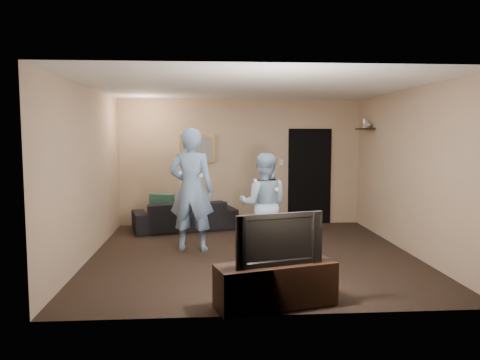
{
  "coord_description": "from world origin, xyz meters",
  "views": [
    {
      "loc": [
        -0.71,
        -7.2,
        1.89
      ],
      "look_at": [
        -0.17,
        0.3,
        1.15
      ],
      "focal_mm": 35.0,
      "sensor_mm": 36.0,
      "label": 1
    }
  ],
  "objects": [
    {
      "name": "shelf_vase",
      "position": [
        2.39,
        1.7,
        2.08
      ],
      "size": [
        0.15,
        0.15,
        0.15
      ],
      "primitive_type": "imported",
      "rotation": [
        0.0,
        0.0,
        0.06
      ],
      "color": "#A5A5AA",
      "rests_on": "wall_shelf"
    },
    {
      "name": "light_switch",
      "position": [
        0.85,
        2.48,
        1.3
      ],
      "size": [
        0.08,
        0.02,
        0.12
      ],
      "primitive_type": "cube",
      "color": "silver",
      "rests_on": "wall_back"
    },
    {
      "name": "sofa",
      "position": [
        -1.15,
        1.97,
        0.29
      ],
      "size": [
        2.13,
        1.25,
        0.58
      ],
      "primitive_type": "imported",
      "rotation": [
        0.0,
        0.0,
        3.39
      ],
      "color": "black",
      "rests_on": "ground"
    },
    {
      "name": "television",
      "position": [
        0.04,
        -2.26,
        0.77
      ],
      "size": [
        0.99,
        0.39,
        0.57
      ],
      "primitive_type": "imported",
      "rotation": [
        0.0,
        0.0,
        0.27
      ],
      "color": "black",
      "rests_on": "tv_console"
    },
    {
      "name": "painting_canvas",
      "position": [
        -0.9,
        2.45,
        1.6
      ],
      "size": [
        0.62,
        0.01,
        0.47
      ],
      "primitive_type": "cube",
      "color": "slate",
      "rests_on": "painting_frame"
    },
    {
      "name": "ceiling",
      "position": [
        0.0,
        0.0,
        2.6
      ],
      "size": [
        5.0,
        5.0,
        0.04
      ],
      "primitive_type": "cube",
      "color": "silver",
      "rests_on": "wall_back"
    },
    {
      "name": "doorway",
      "position": [
        1.45,
        2.47,
        1.0
      ],
      "size": [
        0.9,
        0.06,
        2.0
      ],
      "primitive_type": "cube",
      "color": "black",
      "rests_on": "ground"
    },
    {
      "name": "shelf_figurine",
      "position": [
        2.39,
        1.85,
        2.09
      ],
      "size": [
        0.06,
        0.06,
        0.18
      ],
      "primitive_type": "cylinder",
      "color": "silver",
      "rests_on": "wall_shelf"
    },
    {
      "name": "painting_frame",
      "position": [
        -0.9,
        2.48,
        1.6
      ],
      "size": [
        0.72,
        0.05,
        0.57
      ],
      "primitive_type": "cube",
      "color": "olive",
      "rests_on": "wall_back"
    },
    {
      "name": "tv_console",
      "position": [
        0.04,
        -2.26,
        0.25
      ],
      "size": [
        1.39,
        0.77,
        0.47
      ],
      "primitive_type": "cube",
      "rotation": [
        0.0,
        0.0,
        0.27
      ],
      "color": "black",
      "rests_on": "ground"
    },
    {
      "name": "wall_right",
      "position": [
        2.5,
        0.0,
        1.3
      ],
      "size": [
        0.04,
        5.0,
        2.6
      ],
      "primitive_type": "cube",
      "color": "tan",
      "rests_on": "ground"
    },
    {
      "name": "throw_pillow",
      "position": [
        -1.59,
        1.97,
        0.48
      ],
      "size": [
        0.5,
        0.3,
        0.48
      ],
      "primitive_type": "cube",
      "rotation": [
        0.0,
        0.0,
        -0.33
      ],
      "color": "#194C40",
      "rests_on": "sofa"
    },
    {
      "name": "wall_back",
      "position": [
        0.0,
        2.5,
        1.3
      ],
      "size": [
        5.0,
        0.04,
        2.6
      ],
      "primitive_type": "cube",
      "color": "tan",
      "rests_on": "ground"
    },
    {
      "name": "wall_left",
      "position": [
        -2.5,
        0.0,
        1.3
      ],
      "size": [
        0.04,
        5.0,
        2.6
      ],
      "primitive_type": "cube",
      "color": "tan",
      "rests_on": "ground"
    },
    {
      "name": "wall_front",
      "position": [
        0.0,
        -2.5,
        1.3
      ],
      "size": [
        5.0,
        0.04,
        2.6
      ],
      "primitive_type": "cube",
      "color": "tan",
      "rests_on": "ground"
    },
    {
      "name": "wii_player_right",
      "position": [
        0.17,
        -0.06,
        0.8
      ],
      "size": [
        0.88,
        0.75,
        1.6
      ],
      "color": "#93B8D6",
      "rests_on": "ground"
    },
    {
      "name": "wall_shelf",
      "position": [
        2.39,
        1.8,
        1.99
      ],
      "size": [
        0.2,
        0.6,
        0.03
      ],
      "primitive_type": "cube",
      "color": "black",
      "rests_on": "wall_right"
    },
    {
      "name": "ground",
      "position": [
        0.0,
        0.0,
        0.0
      ],
      "size": [
        5.0,
        5.0,
        0.0
      ],
      "primitive_type": "plane",
      "color": "black",
      "rests_on": "ground"
    },
    {
      "name": "wii_player_left",
      "position": [
        -0.96,
        0.32,
        1.0
      ],
      "size": [
        0.8,
        0.6,
        1.99
      ],
      "color": "#749CC9",
      "rests_on": "ground"
    }
  ]
}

